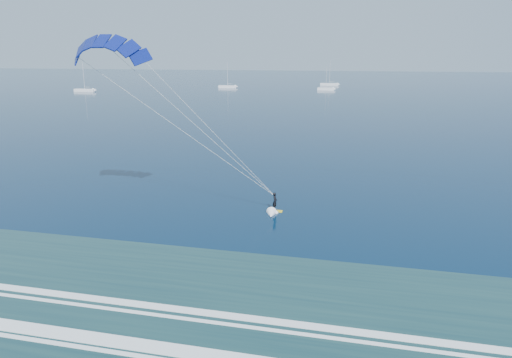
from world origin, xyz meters
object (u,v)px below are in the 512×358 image
(kitesurfer_rig, at_px, (193,123))
(sailboat_0, at_px, (85,90))
(sailboat_2, at_px, (329,84))
(sailboat_1, at_px, (228,86))
(sailboat_3, at_px, (326,89))

(kitesurfer_rig, relative_size, sailboat_0, 1.61)
(sailboat_2, bearing_deg, kitesurfer_rig, -89.78)
(sailboat_0, bearing_deg, sailboat_2, 32.51)
(sailboat_0, height_order, sailboat_2, sailboat_0)
(kitesurfer_rig, xyz_separation_m, sailboat_1, (-47.99, 176.43, -8.88))
(kitesurfer_rig, xyz_separation_m, sailboat_2, (-0.78, 205.68, -8.88))
(sailboat_2, bearing_deg, sailboat_0, -147.49)
(sailboat_0, bearing_deg, kitesurfer_rig, -53.78)
(kitesurfer_rig, relative_size, sailboat_3, 1.95)
(sailboat_2, relative_size, sailboat_3, 1.19)
(kitesurfer_rig, bearing_deg, sailboat_2, 90.22)
(kitesurfer_rig, bearing_deg, sailboat_0, 126.22)
(sailboat_2, bearing_deg, sailboat_1, -148.22)
(sailboat_0, xyz_separation_m, sailboat_1, (54.97, 35.86, -0.00))
(sailboat_0, relative_size, sailboat_1, 1.06)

